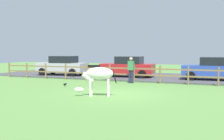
{
  "coord_description": "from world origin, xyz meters",
  "views": [
    {
      "loc": [
        5.11,
        -12.77,
        2.05
      ],
      "look_at": [
        -0.45,
        0.51,
        1.09
      ],
      "focal_mm": 46.91,
      "sensor_mm": 36.0,
      "label": 1
    }
  ],
  "objects": [
    {
      "name": "parked_car_red",
      "position": [
        -2.37,
        8.2,
        0.84
      ],
      "size": [
        4.1,
        2.08,
        1.56
      ],
      "color": "red",
      "rests_on": "parking_asphalt"
    },
    {
      "name": "parked_car_silver",
      "position": [
        -7.82,
        7.63,
        0.84
      ],
      "size": [
        4.1,
        2.09,
        1.56
      ],
      "color": "#B7BABF",
      "rests_on": "parking_asphalt"
    },
    {
      "name": "ground_plane",
      "position": [
        0.0,
        0.0,
        0.0
      ],
      "size": [
        60.0,
        60.0,
        0.0
      ],
      "primitive_type": "plane",
      "color": "#5B8C42"
    },
    {
      "name": "parked_car_blue",
      "position": [
        3.79,
        8.2,
        0.84
      ],
      "size": [
        4.07,
        2.01,
        1.56
      ],
      "color": "#2D4CAD",
      "rests_on": "parking_asphalt"
    },
    {
      "name": "parking_asphalt",
      "position": [
        0.0,
        9.3,
        0.03
      ],
      "size": [
        28.0,
        7.4,
        0.05
      ],
      "primitive_type": "cube",
      "color": "#47474C",
      "rests_on": "ground_plane"
    },
    {
      "name": "paddock_fence",
      "position": [
        -0.8,
        5.0,
        0.64
      ],
      "size": [
        20.5,
        0.11,
        1.13
      ],
      "color": "olive",
      "rests_on": "ground_plane"
    },
    {
      "name": "zebra",
      "position": [
        -0.51,
        -1.01,
        0.93
      ],
      "size": [
        1.89,
        0.83,
        1.41
      ],
      "color": "white",
      "rests_on": "ground_plane"
    },
    {
      "name": "crow_on_grass",
      "position": [
        -3.77,
        1.48,
        0.13
      ],
      "size": [
        0.21,
        0.1,
        0.2
      ],
      "color": "black",
      "rests_on": "ground_plane"
    },
    {
      "name": "visitor_near_fence",
      "position": [
        -0.87,
        4.6,
        0.91
      ],
      "size": [
        0.38,
        0.25,
        1.64
      ],
      "color": "#232847",
      "rests_on": "ground_plane"
    }
  ]
}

